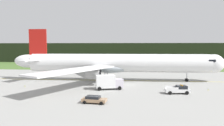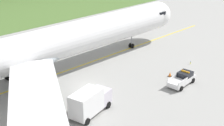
% 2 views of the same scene
% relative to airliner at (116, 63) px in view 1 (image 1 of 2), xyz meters
% --- Properties ---
extents(ground, '(320.00, 320.00, 0.00)m').
position_rel_airliner_xyz_m(ground, '(3.86, -6.74, -5.06)').
color(ground, '#979793').
extents(grass_verge, '(320.00, 41.27, 0.04)m').
position_rel_airliner_xyz_m(grass_verge, '(3.86, 45.08, -5.04)').
color(grass_verge, '#4A6B2F').
rests_on(grass_verge, ground).
extents(distant_tree_line, '(288.00, 6.53, 11.86)m').
position_rel_airliner_xyz_m(distant_tree_line, '(3.86, 66.15, 0.87)').
color(distant_tree_line, black).
rests_on(distant_tree_line, ground).
extents(taxiway_centerline_main, '(83.05, 1.56, 0.01)m').
position_rel_airliner_xyz_m(taxiway_centerline_main, '(0.85, 0.01, -5.06)').
color(taxiway_centerline_main, yellow).
rests_on(taxiway_centerline_main, ground).
extents(airliner, '(61.77, 51.53, 15.25)m').
position_rel_airliner_xyz_m(airliner, '(0.00, 0.00, 0.00)').
color(airliner, silver).
rests_on(airliner, ground).
extents(ops_pickup_truck, '(5.38, 2.67, 1.94)m').
position_rel_airliner_xyz_m(ops_pickup_truck, '(14.78, -15.83, -4.16)').
color(ops_pickup_truck, silver).
rests_on(ops_pickup_truck, ground).
extents(catering_truck, '(6.72, 4.01, 3.54)m').
position_rel_airliner_xyz_m(catering_truck, '(-0.62, -12.86, -3.28)').
color(catering_truck, silver).
rests_on(catering_truck, ground).
extents(staff_car, '(4.56, 2.46, 1.30)m').
position_rel_airliner_xyz_m(staff_car, '(-1.83, -25.01, -4.36)').
color(staff_car, '#A27F5E').
rests_on(staff_car, ground).
extents(apron_cone, '(0.58, 0.58, 0.72)m').
position_rel_airliner_xyz_m(apron_cone, '(15.72, -12.82, -4.71)').
color(apron_cone, black).
rests_on(apron_cone, ground).
extents(taxiway_edge_light_east, '(0.12, 0.12, 0.51)m').
position_rel_airliner_xyz_m(taxiway_edge_light_east, '(22.27, -12.11, -4.79)').
color(taxiway_edge_light_east, yellow).
rests_on(taxiway_edge_light_east, ground).
extents(taxiway_edge_light_west, '(0.12, 0.12, 0.50)m').
position_rel_airliner_xyz_m(taxiway_edge_light_west, '(-21.67, -12.11, -4.79)').
color(taxiway_edge_light_west, yellow).
rests_on(taxiway_edge_light_west, ground).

